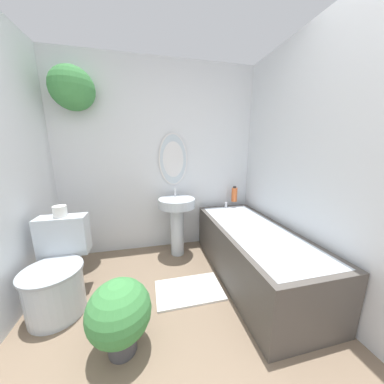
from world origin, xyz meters
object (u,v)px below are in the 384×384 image
Objects in this scene: toilet at (58,275)px; bathtub at (252,251)px; pedestal_sink at (177,216)px; potted_plant at (120,313)px; shampoo_bottle at (234,194)px; toilet_paper_roll at (60,211)px.

toilet is 0.45× the size of bathtub.
bathtub is (1.82, 0.01, -0.02)m from toilet.
pedestal_sink is 1.30m from potted_plant.
shampoo_bottle is at bearing 9.80° from pedestal_sink.
shampoo_bottle is at bearing 42.87° from potted_plant.
toilet_paper_roll is (-0.56, 0.74, 0.50)m from potted_plant.
shampoo_bottle is (1.95, 0.77, 0.42)m from toilet.
toilet is 1.30m from pedestal_sink.
pedestal_sink is 1.22m from toilet_paper_roll.
pedestal_sink is at bearing 29.43° from toilet.
toilet_paper_roll reaches higher than shampoo_bottle.
toilet is at bearing 136.90° from potted_plant.
pedestal_sink is 0.50× the size of bathtub.
bathtub is at bearing -41.31° from pedestal_sink.
pedestal_sink is (1.11, 0.63, 0.22)m from toilet.
potted_plant is at bearing -115.85° from pedestal_sink.
toilet is at bearing -158.38° from shampoo_bottle.
shampoo_bottle reaches higher than toilet.
toilet is 3.48× the size of shampoo_bottle.
toilet_paper_roll is (-1.82, 0.21, 0.51)m from bathtub.
toilet reaches higher than bathtub.
shampoo_bottle reaches higher than bathtub.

